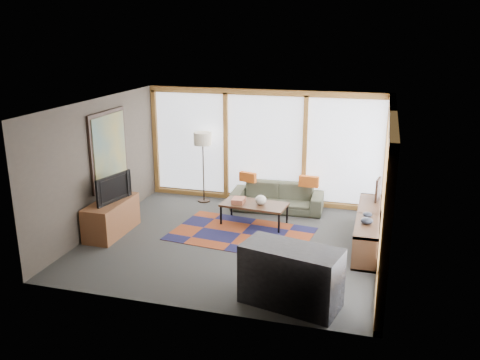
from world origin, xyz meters
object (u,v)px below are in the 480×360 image
(coffee_table, at_px, (254,214))
(television, at_px, (110,188))
(floor_lamp, at_px, (203,167))
(tv_console, at_px, (111,217))
(bookshelf, at_px, (368,229))
(bar_counter, at_px, (291,276))
(sofa, at_px, (277,197))

(coffee_table, relative_size, television, 1.42)
(floor_lamp, distance_m, television, 2.53)
(tv_console, xyz_separation_m, television, (0.00, 0.04, 0.60))
(floor_lamp, height_order, tv_console, floor_lamp)
(bookshelf, height_order, bar_counter, bar_counter)
(sofa, relative_size, television, 2.16)
(sofa, distance_m, bookshelf, 2.44)
(tv_console, bearing_deg, bar_counter, -23.69)
(floor_lamp, distance_m, bar_counter, 4.90)
(coffee_table, xyz_separation_m, bar_counter, (1.30, -2.95, 0.23))
(bookshelf, distance_m, television, 4.96)
(sofa, bearing_deg, floor_lamp, 174.26)
(bookshelf, bearing_deg, tv_console, -170.13)
(floor_lamp, height_order, television, floor_lamp)
(sofa, relative_size, bar_counter, 1.42)
(bar_counter, bearing_deg, coffee_table, 126.93)
(tv_console, height_order, television, television)
(sofa, height_order, bar_counter, bar_counter)
(tv_console, height_order, bar_counter, bar_counter)
(tv_console, bearing_deg, coffee_table, 26.08)
(sofa, xyz_separation_m, floor_lamp, (-1.76, 0.10, 0.53))
(tv_console, bearing_deg, bookshelf, 9.87)
(bookshelf, relative_size, bar_counter, 1.71)
(floor_lamp, distance_m, bookshelf, 4.09)
(sofa, bearing_deg, bar_counter, -77.89)
(tv_console, relative_size, television, 1.43)
(bookshelf, height_order, television, television)
(television, bearing_deg, floor_lamp, -11.99)
(floor_lamp, height_order, bar_counter, floor_lamp)
(coffee_table, relative_size, tv_console, 0.99)
(sofa, xyz_separation_m, coffee_table, (-0.28, -0.97, -0.07))
(floor_lamp, relative_size, bar_counter, 1.16)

